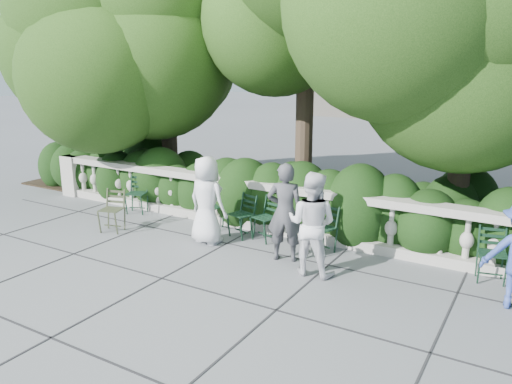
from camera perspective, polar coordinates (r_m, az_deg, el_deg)
The scene contains 14 objects.
ground at distance 8.35m, azimuth -3.54°, elevation -8.14°, with size 90.00×90.00×0.00m, color #585A60.
balustrade at distance 9.64m, azimuth 2.43°, elevation -1.94°, with size 12.00×0.44×1.00m.
shrub_hedge at distance 10.81m, azimuth 5.43°, elevation -2.87°, with size 15.00×2.60×1.70m, color black, non-canonical shape.
tree_canopy at distance 10.26m, azimuth 10.12°, elevation 18.46°, with size 15.04×6.52×6.78m.
chair_a at distance 10.00m, azimuth -5.58°, elevation -4.31°, with size 0.44×0.48×0.84m, color black, non-canonical shape.
chair_b at distance 11.24m, azimuth -13.67°, elevation -2.54°, with size 0.44×0.48×0.84m, color black, non-canonical shape.
chair_c at distance 9.28m, azimuth 0.37°, elevation -5.75°, with size 0.44×0.48×0.84m, color black, non-canonical shape.
chair_d at distance 9.47m, azimuth -2.31°, elevation -5.34°, with size 0.44×0.48×0.84m, color black, non-canonical shape.
chair_e at distance 8.78m, azimuth 6.88°, elevation -7.07°, with size 0.44×0.48×0.84m, color black, non-canonical shape.
chair_f at distance 8.34m, azimuth 25.19°, elevation -9.60°, with size 0.44×0.48×0.84m, color black, non-canonical shape.
chair_weathered at distance 10.14m, azimuth -16.43°, elevation -4.59°, with size 0.44×0.48×0.84m, color black, non-canonical shape.
person_businessman at distance 9.07m, azimuth -5.64°, elevation -0.95°, with size 0.79×0.51×1.61m, color silver.
person_woman_grey at distance 8.24m, azimuth 3.34°, elevation -2.32°, with size 0.61×0.40×1.66m, color #3F3F44.
person_casual_man at distance 7.73m, azimuth 6.39°, elevation -3.62°, with size 0.79×0.62×1.63m, color silver.
Camera 1 is at (4.37, -6.35, 3.19)m, focal length 35.00 mm.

